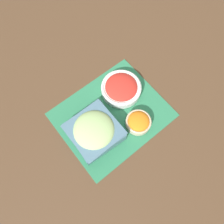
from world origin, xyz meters
TOP-DOWN VIEW (x-y plane):
  - ground_plane at (0.00, 0.00)m, footprint 3.00×3.00m
  - placemat at (0.00, 0.00)m, footprint 0.49×0.40m
  - cucumber_bowl at (0.12, 0.03)m, footprint 0.21×0.21m
  - tomato_bowl at (-0.11, -0.07)m, footprint 0.19×0.19m
  - carrot_bowl at (-0.06, 0.11)m, footprint 0.11×0.11m

SIDE VIEW (x-z plane):
  - ground_plane at x=0.00m, z-range 0.00..0.00m
  - placemat at x=0.00m, z-range 0.00..0.00m
  - carrot_bowl at x=-0.06m, z-range 0.00..0.06m
  - tomato_bowl at x=-0.11m, z-range 0.00..0.07m
  - cucumber_bowl at x=0.12m, z-range 0.00..0.10m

